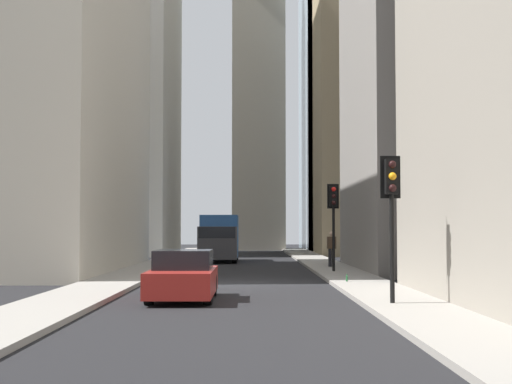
% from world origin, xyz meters
% --- Properties ---
extents(ground_plane, '(135.00, 135.00, 0.00)m').
position_xyz_m(ground_plane, '(0.00, 0.00, 0.00)').
color(ground_plane, black).
extents(sidewalk_right, '(90.00, 2.20, 0.14)m').
position_xyz_m(sidewalk_right, '(0.00, 4.50, 0.07)').
color(sidewalk_right, gray).
rests_on(sidewalk_right, ground_plane).
extents(sidewalk_left, '(90.00, 2.20, 0.14)m').
position_xyz_m(sidewalk_left, '(0.00, -4.50, 0.07)').
color(sidewalk_left, gray).
rests_on(sidewalk_left, ground_plane).
extents(building_left_far, '(12.56, 10.00, 31.26)m').
position_xyz_m(building_left_far, '(31.79, -10.60, 15.63)').
color(building_left_far, '#9E8966').
rests_on(building_left_far, ground_plane).
extents(building_right_midfar, '(18.29, 10.00, 18.54)m').
position_xyz_m(building_right_midfar, '(8.34, 10.60, 9.27)').
color(building_right_midfar, beige).
rests_on(building_right_midfar, ground_plane).
extents(building_right_far, '(13.87, 10.50, 33.12)m').
position_xyz_m(building_right_far, '(31.27, 10.60, 16.57)').
color(building_right_far, '#B7B2A5').
rests_on(building_right_far, ground_plane).
extents(church_spire, '(5.45, 5.45, 34.28)m').
position_xyz_m(church_spire, '(43.39, -1.28, 17.84)').
color(church_spire, '#A8A091').
rests_on(church_spire, ground_plane).
extents(delivery_truck, '(6.46, 2.25, 2.84)m').
position_xyz_m(delivery_truck, '(18.29, 1.40, 1.46)').
color(delivery_truck, '#285699').
rests_on(delivery_truck, ground_plane).
extents(sedan_red, '(4.30, 1.78, 1.42)m').
position_xyz_m(sedan_red, '(-6.28, 1.40, 0.66)').
color(sedan_red, maroon).
rests_on(sedan_red, ground_plane).
extents(traffic_light_foreground, '(0.43, 0.52, 3.77)m').
position_xyz_m(traffic_light_foreground, '(-8.54, -4.13, 2.91)').
color(traffic_light_foreground, black).
rests_on(traffic_light_foreground, sidewalk_left).
extents(traffic_light_midblock, '(0.43, 0.52, 3.88)m').
position_xyz_m(traffic_light_midblock, '(5.66, -4.21, 2.99)').
color(traffic_light_midblock, black).
rests_on(traffic_light_midblock, sidewalk_left).
extents(pedestrian, '(0.26, 0.44, 1.75)m').
position_xyz_m(pedestrian, '(9.56, -4.54, 1.09)').
color(pedestrian, black).
rests_on(pedestrian, sidewalk_left).
extents(discarded_bottle, '(0.07, 0.07, 0.27)m').
position_xyz_m(discarded_bottle, '(-0.79, -3.96, 0.25)').
color(discarded_bottle, '#236033').
rests_on(discarded_bottle, sidewalk_left).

